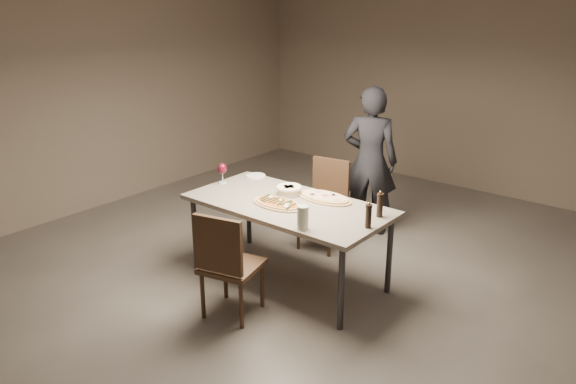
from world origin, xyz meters
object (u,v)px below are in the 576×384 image
Objects in this scene: dining_table at (288,209)px; chair_near at (226,260)px; carafe at (303,218)px; chair_far at (326,198)px; ham_pizza at (324,197)px; pepper_mill_left at (380,205)px; zucchini_pizza at (278,203)px; diner at (370,161)px; bread_basket at (289,189)px.

chair_near reaches higher than dining_table.
carafe is 0.21× the size of chair_far.
carafe is at bearing -57.45° from ham_pizza.
dining_table is 9.47× the size of carafe.
dining_table is at bearing -164.18° from pepper_mill_left.
pepper_mill_left reaches higher than carafe.
carafe is 0.21× the size of chair_near.
dining_table is 0.13m from zucchini_pizza.
zucchini_pizza is 2.26× the size of pepper_mill_left.
ham_pizza is 1.16m from diner.
diner reaches higher than dining_table.
pepper_mill_left reaches higher than dining_table.
carafe is at bearing 30.47° from chair_near.
chair_near is (-0.76, -1.02, -0.34)m from pepper_mill_left.
zucchini_pizza is at bearing -109.30° from ham_pizza.
dining_table is 0.90m from chair_far.
bread_basket is at bearing 136.47° from carafe.
pepper_mill_left is 1.32m from chair_near.
zucchini_pizza is at bearing 150.50° from carafe.
chair_near is (0.02, -0.80, -0.18)m from dining_table.
zucchini_pizza is at bearing -70.66° from bread_basket.
carafe is at bearing -43.53° from bread_basket.
diner is at bearing -115.18° from chair_far.
carafe reaches higher than chair_near.
chair_near is at bearing -135.34° from carafe.
diner reaches higher than chair_far.
chair_far is at bearing 134.75° from ham_pizza.
bread_basket is at bearing -151.04° from ham_pizza.
zucchini_pizza is 0.55× the size of chair_near.
pepper_mill_left reaches higher than chair_far.
pepper_mill_left is 1.16× the size of carafe.
dining_table is 7.79× the size of bread_basket.
bread_basket is 0.26× the size of chair_far.
diner is at bearing 77.21° from chair_near.
dining_table is 1.98× the size of chair_near.
chair_near reaches higher than bread_basket.
chair_near is at bearing -87.88° from ham_pizza.
diner is (-0.48, 1.80, -0.05)m from carafe.
dining_table is 3.60× the size of zucchini_pizza.
chair_near is (-0.43, -0.42, -0.34)m from carafe.
diner is (-0.05, 2.22, 0.29)m from chair_near.
carafe is 0.12× the size of diner.
bread_basket is at bearing 86.74° from chair_far.
pepper_mill_left is at bearing 5.30° from ham_pizza.
chair_far is (-0.16, 0.96, -0.27)m from zucchini_pizza.
zucchini_pizza is 0.92× the size of ham_pizza.
ham_pizza is 0.61× the size of chair_far.
bread_basket is 1.25m from diner.
bread_basket is at bearing -177.11° from pepper_mill_left.
pepper_mill_left is at bearing 60.97° from carafe.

